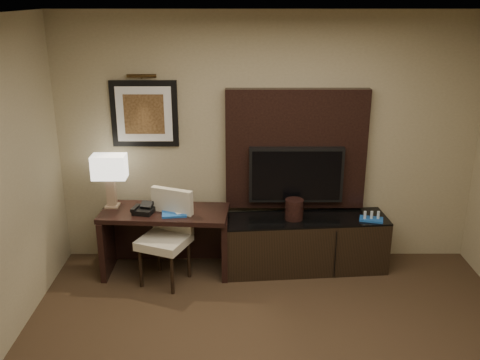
{
  "coord_description": "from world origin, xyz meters",
  "views": [
    {
      "loc": [
        -0.31,
        -3.04,
        2.85
      ],
      "look_at": [
        -0.3,
        1.8,
        1.15
      ],
      "focal_mm": 40.0,
      "sensor_mm": 36.0,
      "label": 1
    }
  ],
  "objects_px": {
    "desk_chair": "(164,241)",
    "table_lamp": "(111,184)",
    "tv": "(296,175)",
    "ice_bucket": "(294,209)",
    "desk": "(166,241)",
    "desk_phone": "(144,209)",
    "credenza": "(305,243)",
    "minibar_tray": "(371,216)"
  },
  "relations": [
    {
      "from": "desk_chair",
      "to": "table_lamp",
      "type": "xyz_separation_m",
      "value": [
        -0.58,
        0.35,
        0.49
      ]
    },
    {
      "from": "tv",
      "to": "ice_bucket",
      "type": "distance_m",
      "value": 0.37
    },
    {
      "from": "desk",
      "to": "desk_phone",
      "type": "xyz_separation_m",
      "value": [
        -0.21,
        -0.06,
        0.4
      ]
    },
    {
      "from": "table_lamp",
      "to": "credenza",
      "type": "bearing_deg",
      "value": -1.57
    },
    {
      "from": "credenza",
      "to": "tv",
      "type": "distance_m",
      "value": 0.75
    },
    {
      "from": "desk",
      "to": "tv",
      "type": "relative_size",
      "value": 1.32
    },
    {
      "from": "credenza",
      "to": "desk_chair",
      "type": "distance_m",
      "value": 1.51
    },
    {
      "from": "table_lamp",
      "to": "minibar_tray",
      "type": "xyz_separation_m",
      "value": [
        2.73,
        -0.11,
        -0.33
      ]
    },
    {
      "from": "ice_bucket",
      "to": "minibar_tray",
      "type": "distance_m",
      "value": 0.81
    },
    {
      "from": "tv",
      "to": "table_lamp",
      "type": "relative_size",
      "value": 1.93
    },
    {
      "from": "credenza",
      "to": "tv",
      "type": "relative_size",
      "value": 1.73
    },
    {
      "from": "desk",
      "to": "desk_chair",
      "type": "relative_size",
      "value": 1.39
    },
    {
      "from": "desk",
      "to": "desk_phone",
      "type": "distance_m",
      "value": 0.45
    },
    {
      "from": "desk_chair",
      "to": "desk_phone",
      "type": "relative_size",
      "value": 4.86
    },
    {
      "from": "desk",
      "to": "table_lamp",
      "type": "distance_m",
      "value": 0.84
    },
    {
      "from": "credenza",
      "to": "table_lamp",
      "type": "bearing_deg",
      "value": 173.47
    },
    {
      "from": "desk",
      "to": "credenza",
      "type": "xyz_separation_m",
      "value": [
        1.49,
        0.06,
        -0.06
      ]
    },
    {
      "from": "credenza",
      "to": "desk",
      "type": "bearing_deg",
      "value": 177.47
    },
    {
      "from": "tv",
      "to": "ice_bucket",
      "type": "xyz_separation_m",
      "value": [
        -0.03,
        -0.2,
        -0.32
      ]
    },
    {
      "from": "ice_bucket",
      "to": "desk_chair",
      "type": "bearing_deg",
      "value": -168.62
    },
    {
      "from": "credenza",
      "to": "table_lamp",
      "type": "height_order",
      "value": "table_lamp"
    },
    {
      "from": "desk",
      "to": "credenza",
      "type": "relative_size",
      "value": 0.76
    },
    {
      "from": "desk_phone",
      "to": "minibar_tray",
      "type": "xyz_separation_m",
      "value": [
        2.37,
        0.07,
        -0.12
      ]
    },
    {
      "from": "ice_bucket",
      "to": "minibar_tray",
      "type": "bearing_deg",
      "value": -2.67
    },
    {
      "from": "table_lamp",
      "to": "tv",
      "type": "bearing_deg",
      "value": 3.53
    },
    {
      "from": "credenza",
      "to": "tv",
      "type": "height_order",
      "value": "tv"
    },
    {
      "from": "desk_chair",
      "to": "desk_phone",
      "type": "height_order",
      "value": "desk_chair"
    },
    {
      "from": "credenza",
      "to": "minibar_tray",
      "type": "xyz_separation_m",
      "value": [
        0.68,
        -0.06,
        0.34
      ]
    },
    {
      "from": "credenza",
      "to": "ice_bucket",
      "type": "bearing_deg",
      "value": -177.04
    },
    {
      "from": "tv",
      "to": "desk_chair",
      "type": "bearing_deg",
      "value": -161.24
    },
    {
      "from": "credenza",
      "to": "ice_bucket",
      "type": "xyz_separation_m",
      "value": [
        -0.13,
        -0.02,
        0.41
      ]
    },
    {
      "from": "desk_phone",
      "to": "ice_bucket",
      "type": "xyz_separation_m",
      "value": [
        1.56,
        0.1,
        -0.05
      ]
    },
    {
      "from": "ice_bucket",
      "to": "minibar_tray",
      "type": "relative_size",
      "value": 0.9
    },
    {
      "from": "desk_chair",
      "to": "minibar_tray",
      "type": "relative_size",
      "value": 3.94
    },
    {
      "from": "tv",
      "to": "desk",
      "type": "bearing_deg",
      "value": -170.16
    },
    {
      "from": "desk",
      "to": "desk_chair",
      "type": "distance_m",
      "value": 0.26
    },
    {
      "from": "desk_chair",
      "to": "desk_phone",
      "type": "xyz_separation_m",
      "value": [
        -0.22,
        0.17,
        0.28
      ]
    },
    {
      "from": "table_lamp",
      "to": "minibar_tray",
      "type": "bearing_deg",
      "value": -2.36
    },
    {
      "from": "desk",
      "to": "tv",
      "type": "distance_m",
      "value": 1.56
    },
    {
      "from": "desk",
      "to": "ice_bucket",
      "type": "height_order",
      "value": "ice_bucket"
    },
    {
      "from": "credenza",
      "to": "tv",
      "type": "bearing_deg",
      "value": 115.86
    },
    {
      "from": "desk_phone",
      "to": "ice_bucket",
      "type": "height_order",
      "value": "ice_bucket"
    }
  ]
}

